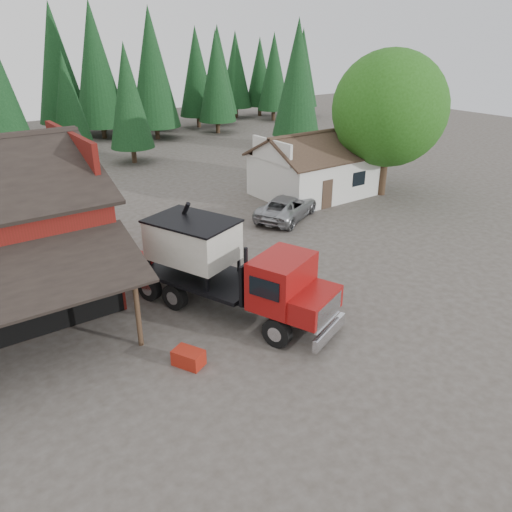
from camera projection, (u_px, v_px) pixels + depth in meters
ground at (287, 323)px, 20.85m from camera, size 120.00×120.00×0.00m
farmhouse at (315, 172)px, 36.68m from camera, size 8.60×6.42×4.65m
deciduous_tree at (390, 113)px, 34.81m from camera, size 8.00×8.00×10.20m
conifer_backdrop at (35, 148)px, 51.97m from camera, size 76.00×16.00×16.00m
near_pine_b at (128, 96)px, 43.83m from camera, size 3.96×3.96×10.40m
near_pine_c at (298, 78)px, 48.92m from camera, size 4.84×4.84×12.40m
feed_truck at (225, 267)px, 21.03m from camera, size 6.04×10.14×4.45m
silver_car at (287, 207)px, 32.19m from camera, size 6.00×4.69×1.51m
equip_box at (189, 358)px, 18.16m from camera, size 1.12×1.30×0.60m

